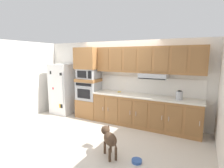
# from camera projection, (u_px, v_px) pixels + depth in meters

# --- Properties ---
(ground_plane) EXTENTS (9.60, 9.60, 0.00)m
(ground_plane) POSITION_uv_depth(u_px,v_px,m) (103.00, 130.00, 4.87)
(ground_plane) COLOR beige
(back_kitchen_wall) EXTENTS (6.20, 0.12, 2.50)m
(back_kitchen_wall) POSITION_uv_depth(u_px,v_px,m) (120.00, 81.00, 5.65)
(back_kitchen_wall) COLOR silver
(back_kitchen_wall) RESTS_ON ground
(side_panel_left) EXTENTS (0.12, 7.10, 2.50)m
(side_panel_left) POSITION_uv_depth(u_px,v_px,m) (32.00, 79.00, 5.93)
(side_panel_left) COLOR silver
(side_panel_left) RESTS_ON ground
(refrigerator) EXTENTS (0.76, 0.73, 1.76)m
(refrigerator) POSITION_uv_depth(u_px,v_px,m) (63.00, 89.00, 6.24)
(refrigerator) COLOR white
(refrigerator) RESTS_ON ground
(oven_base_cabinet) EXTENTS (0.74, 0.62, 0.60)m
(oven_base_cabinet) POSITION_uv_depth(u_px,v_px,m) (89.00, 108.00, 5.92)
(oven_base_cabinet) COLOR #996638
(oven_base_cabinet) RESTS_ON ground
(built_in_oven) EXTENTS (0.70, 0.62, 0.60)m
(built_in_oven) POSITION_uv_depth(u_px,v_px,m) (89.00, 90.00, 5.82)
(built_in_oven) COLOR #A8AAAF
(built_in_oven) RESTS_ON oven_base_cabinet
(appliance_mid_shelf) EXTENTS (0.74, 0.62, 0.10)m
(appliance_mid_shelf) POSITION_uv_depth(u_px,v_px,m) (89.00, 80.00, 5.77)
(appliance_mid_shelf) COLOR #996638
(appliance_mid_shelf) RESTS_ON built_in_oven
(microwave) EXTENTS (0.64, 0.54, 0.32)m
(microwave) POSITION_uv_depth(u_px,v_px,m) (88.00, 74.00, 5.73)
(microwave) COLOR #A8AAAF
(microwave) RESTS_ON appliance_mid_shelf
(appliance_upper_cabinet) EXTENTS (0.74, 0.62, 0.68)m
(appliance_upper_cabinet) POSITION_uv_depth(u_px,v_px,m) (88.00, 58.00, 5.66)
(appliance_upper_cabinet) COLOR #996638
(appliance_upper_cabinet) RESTS_ON microwave
(lower_cabinet_run) EXTENTS (3.07, 0.63, 0.88)m
(lower_cabinet_run) POSITION_uv_depth(u_px,v_px,m) (144.00, 112.00, 5.04)
(lower_cabinet_run) COLOR #996638
(lower_cabinet_run) RESTS_ON ground
(countertop_slab) EXTENTS (3.11, 0.64, 0.04)m
(countertop_slab) POSITION_uv_depth(u_px,v_px,m) (144.00, 96.00, 4.97)
(countertop_slab) COLOR silver
(countertop_slab) RESTS_ON lower_cabinet_run
(backsplash_panel) EXTENTS (3.11, 0.02, 0.50)m
(backsplash_panel) POSITION_uv_depth(u_px,v_px,m) (147.00, 85.00, 5.18)
(backsplash_panel) COLOR white
(backsplash_panel) RESTS_ON countertop_slab
(upper_cabinet_with_hood) EXTENTS (3.07, 0.48, 0.88)m
(upper_cabinet_with_hood) POSITION_uv_depth(u_px,v_px,m) (147.00, 61.00, 4.91)
(upper_cabinet_with_hood) COLOR #996638
(upper_cabinet_with_hood) RESTS_ON backsplash_panel
(screwdriver) EXTENTS (0.17, 0.17, 0.03)m
(screwdriver) POSITION_uv_depth(u_px,v_px,m) (119.00, 92.00, 5.40)
(screwdriver) COLOR yellow
(screwdriver) RESTS_ON countertop_slab
(electric_kettle) EXTENTS (0.17, 0.17, 0.24)m
(electric_kettle) POSITION_uv_depth(u_px,v_px,m) (179.00, 95.00, 4.48)
(electric_kettle) COLOR #A8AAAF
(electric_kettle) RESTS_ON countertop_slab
(dog) EXTENTS (0.62, 0.58, 0.56)m
(dog) POSITION_uv_depth(u_px,v_px,m) (109.00, 138.00, 3.56)
(dog) COLOR #473323
(dog) RESTS_ON ground
(dog_food_bowl) EXTENTS (0.20, 0.20, 0.06)m
(dog_food_bowl) POSITION_uv_depth(u_px,v_px,m) (137.00, 161.00, 3.36)
(dog_food_bowl) COLOR #3359A5
(dog_food_bowl) RESTS_ON ground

